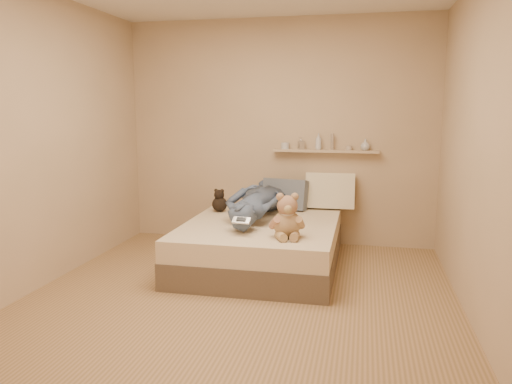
% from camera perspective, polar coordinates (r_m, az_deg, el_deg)
% --- Properties ---
extents(room, '(3.80, 3.80, 3.80)m').
position_cam_1_polar(room, '(4.01, -1.99, 5.57)').
color(room, '#A07B53').
rests_on(room, ground).
extents(bed, '(1.50, 1.90, 0.45)m').
position_cam_1_polar(bed, '(5.09, 0.68, -5.90)').
color(bed, brown).
rests_on(bed, floor).
extents(game_console, '(0.17, 0.09, 0.06)m').
position_cam_1_polar(game_console, '(4.45, -1.69, -3.26)').
color(game_console, silver).
rests_on(game_console, bed).
extents(teddy_bear, '(0.33, 0.33, 0.41)m').
position_cam_1_polar(teddy_bear, '(4.39, 3.59, -3.13)').
color(teddy_bear, tan).
rests_on(teddy_bear, bed).
extents(dark_plush, '(0.17, 0.17, 0.26)m').
position_cam_1_polar(dark_plush, '(5.51, -4.20, -1.13)').
color(dark_plush, black).
rests_on(dark_plush, bed).
extents(pillow_cream, '(0.56, 0.26, 0.43)m').
position_cam_1_polar(pillow_cream, '(5.72, 8.46, 0.09)').
color(pillow_cream, beige).
rests_on(pillow_cream, bed).
extents(pillow_grey, '(0.53, 0.30, 0.36)m').
position_cam_1_polar(pillow_grey, '(5.64, 3.32, -0.27)').
color(pillow_grey, slate).
rests_on(pillow_grey, bed).
extents(person, '(0.59, 1.52, 0.36)m').
position_cam_1_polar(person, '(5.20, 0.15, -0.98)').
color(person, '#404A65').
rests_on(person, bed).
extents(wall_shelf, '(1.20, 0.12, 0.03)m').
position_cam_1_polar(wall_shelf, '(5.75, 7.93, 4.66)').
color(wall_shelf, tan).
rests_on(wall_shelf, wall_back).
extents(shelf_bottles, '(1.02, 0.14, 0.19)m').
position_cam_1_polar(shelf_bottles, '(5.74, 8.32, 5.48)').
color(shelf_bottles, silver).
rests_on(shelf_bottles, wall_shelf).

